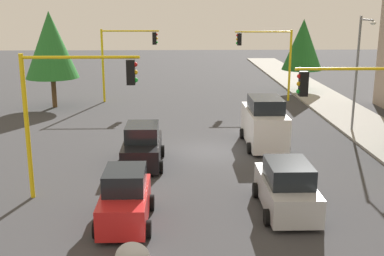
# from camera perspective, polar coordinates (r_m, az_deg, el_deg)

# --- Properties ---
(ground_plane) EXTENTS (120.00, 120.00, 0.00)m
(ground_plane) POSITION_cam_1_polar(r_m,az_deg,el_deg) (25.69, 1.83, -2.86)
(ground_plane) COLOR #353538
(sidewalk_kerb) EXTENTS (80.00, 4.00, 0.15)m
(sidewalk_kerb) POSITION_cam_1_polar(r_m,az_deg,el_deg) (32.74, 19.94, 0.19)
(sidewalk_kerb) COLOR gray
(sidewalk_kerb) RESTS_ON ground
(traffic_signal_near_left) EXTENTS (0.36, 4.59, 5.35)m
(traffic_signal_near_left) POSITION_cam_1_polar(r_m,az_deg,el_deg) (20.21, 19.22, 2.71)
(traffic_signal_near_left) COLOR yellow
(traffic_signal_near_left) RESTS_ON ground
(traffic_signal_far_left) EXTENTS (0.36, 4.59, 5.71)m
(traffic_signal_far_left) POSITION_cam_1_polar(r_m,az_deg,el_deg) (39.33, 9.03, 8.99)
(traffic_signal_far_left) COLOR yellow
(traffic_signal_far_left) RESTS_ON ground
(traffic_signal_near_right) EXTENTS (0.36, 4.59, 5.83)m
(traffic_signal_near_right) POSITION_cam_1_polar(r_m,az_deg,el_deg) (19.27, -14.19, 3.50)
(traffic_signal_near_right) COLOR yellow
(traffic_signal_near_right) RESTS_ON ground
(traffic_signal_far_right) EXTENTS (0.36, 4.59, 5.79)m
(traffic_signal_far_right) POSITION_cam_1_polar(r_m,az_deg,el_deg) (38.87, -7.96, 9.05)
(traffic_signal_far_right) COLOR yellow
(traffic_signal_far_right) RESTS_ON ground
(street_lamp_curbside) EXTENTS (2.15, 0.28, 7.00)m
(street_lamp_curbside) POSITION_cam_1_polar(r_m,az_deg,el_deg) (30.27, 19.27, 7.39)
(street_lamp_curbside) COLOR slate
(street_lamp_curbside) RESTS_ON ground
(tree_roadside_far) EXTENTS (3.55, 3.55, 6.45)m
(tree_roadside_far) POSITION_cam_1_polar(r_m,az_deg,el_deg) (44.04, 13.01, 9.60)
(tree_roadside_far) COLOR brown
(tree_roadside_far) RESTS_ON ground
(tree_opposite_side) EXTENTS (3.95, 3.95, 7.20)m
(tree_opposite_side) POSITION_cam_1_polar(r_m,az_deg,el_deg) (37.80, -16.41, 9.42)
(tree_opposite_side) COLOR brown
(tree_opposite_side) RESTS_ON ground
(delivery_van_white) EXTENTS (4.80, 2.22, 2.77)m
(delivery_van_white) POSITION_cam_1_polar(r_m,az_deg,el_deg) (26.81, 8.56, 0.56)
(delivery_van_white) COLOR white
(delivery_van_white) RESTS_ON ground
(car_black) EXTENTS (4.04, 2.09, 1.98)m
(car_black) POSITION_cam_1_polar(r_m,az_deg,el_deg) (23.64, -5.92, -2.20)
(car_black) COLOR black
(car_black) RESTS_ON ground
(car_silver) EXTENTS (4.18, 2.09, 1.98)m
(car_silver) POSITION_cam_1_polar(r_m,az_deg,el_deg) (18.64, 11.15, -7.02)
(car_silver) COLOR #B2B5BA
(car_silver) RESTS_ON ground
(car_red) EXTENTS (3.62, 1.94, 1.98)m
(car_red) POSITION_cam_1_polar(r_m,az_deg,el_deg) (17.48, -7.92, -8.37)
(car_red) COLOR red
(car_red) RESTS_ON ground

